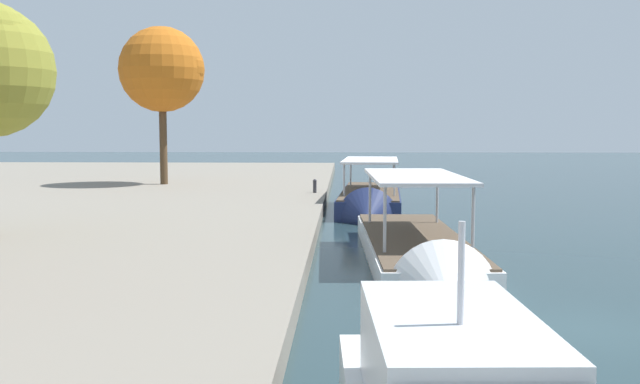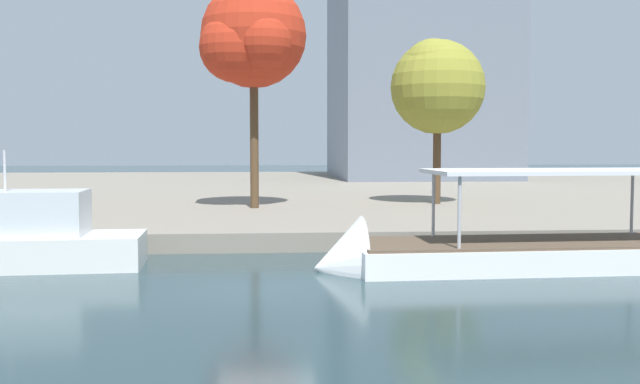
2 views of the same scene
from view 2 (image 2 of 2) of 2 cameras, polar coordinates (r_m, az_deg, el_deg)
The scene contains 5 objects.
ground_plane at distance 18.42m, azimuth -4.26°, elevation -7.78°, with size 220.00×220.00×0.00m, color #23383D.
dock_promenade at distance 52.08m, azimuth -4.55°, elevation 0.07°, with size 120.00×55.00×0.68m, color gray.
tour_boat_2 at distance 22.46m, azimuth 14.90°, elevation -5.13°, with size 13.23×3.71×4.31m.
tree_1 at distance 37.16m, azimuth 9.28°, elevation 8.31°, with size 4.74×4.74×8.26m.
tree_2 at distance 34.39m, azimuth -5.44°, elevation 11.92°, with size 4.95×5.09×10.57m.
Camera 2 is at (-0.12, -18.05, 3.69)m, focal length 40.72 mm.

